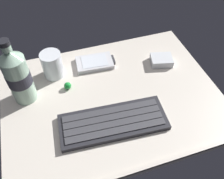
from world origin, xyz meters
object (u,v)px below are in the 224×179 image
at_px(keyboard, 113,122).
at_px(charger_block, 161,60).
at_px(juice_cup, 53,66).
at_px(trackball_mouse, 68,86).
at_px(handheld_device, 95,62).
at_px(water_bottle, 18,76).

xyz_separation_m(keyboard, charger_block, (0.23, 0.18, 0.00)).
height_order(juice_cup, trackball_mouse, juice_cup).
height_order(handheld_device, trackball_mouse, trackball_mouse).
distance_m(water_bottle, charger_block, 0.45).
bearing_deg(trackball_mouse, charger_block, 2.68).
bearing_deg(juice_cup, trackball_mouse, -67.47).
distance_m(handheld_device, juice_cup, 0.14).
distance_m(keyboard, water_bottle, 0.29).
relative_size(keyboard, trackball_mouse, 13.52).
bearing_deg(water_bottle, juice_cup, 35.73).
bearing_deg(keyboard, handheld_device, 86.41).
xyz_separation_m(keyboard, water_bottle, (-0.22, 0.17, 0.08)).
height_order(handheld_device, juice_cup, juice_cup).
bearing_deg(water_bottle, keyboard, -37.95).
relative_size(water_bottle, charger_block, 2.97).
distance_m(handheld_device, water_bottle, 0.26).
relative_size(keyboard, water_bottle, 1.43).
height_order(water_bottle, trackball_mouse, water_bottle).
distance_m(juice_cup, trackball_mouse, 0.08).
bearing_deg(keyboard, water_bottle, 142.05).
bearing_deg(handheld_device, charger_block, -16.47).
bearing_deg(juice_cup, handheld_device, 2.67).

